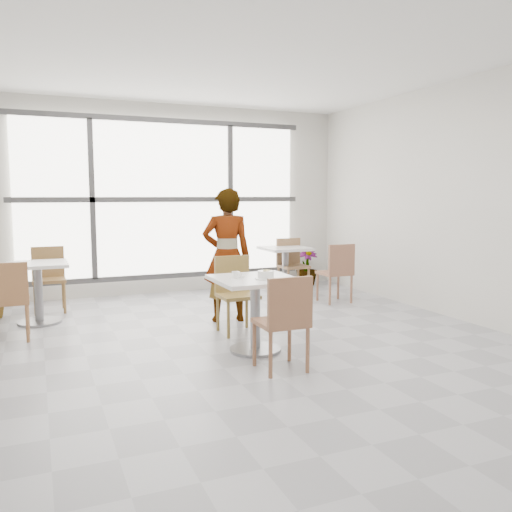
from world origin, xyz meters
name	(u,v)px	position (x,y,z in m)	size (l,w,h in m)	color
floor	(245,351)	(0.00, 0.00, 0.00)	(7.00, 7.00, 0.00)	#9E9EA5
ceiling	(244,43)	(0.00, 0.00, 3.00)	(7.00, 7.00, 0.00)	white
wall_back	(164,199)	(0.00, 3.50, 1.50)	(6.00, 6.00, 0.00)	silver
wall_right	(476,201)	(3.00, 0.00, 1.50)	(7.00, 7.00, 0.00)	silver
window	(164,199)	(0.00, 3.44, 1.50)	(4.60, 0.07, 2.52)	white
main_table	(255,300)	(0.10, -0.04, 0.52)	(0.80, 0.80, 0.75)	white
chair_near	(285,317)	(0.09, -0.73, 0.50)	(0.42, 0.42, 0.87)	#946144
chair_far	(235,289)	(0.19, 0.76, 0.50)	(0.42, 0.42, 0.87)	olive
oatmeal_bowl	(266,275)	(0.16, -0.17, 0.79)	(0.21, 0.21, 0.10)	white
coffee_cup	(236,275)	(-0.09, -0.01, 0.78)	(0.16, 0.13, 0.07)	white
person	(227,255)	(0.27, 1.28, 0.83)	(0.60, 0.40, 1.65)	black
bg_table_left	(38,284)	(-1.90, 2.05, 0.49)	(0.70, 0.70, 0.75)	white
bg_table_right	(285,264)	(1.72, 2.60, 0.49)	(0.70, 0.70, 0.75)	silver
bg_chair_left_near	(8,296)	(-2.21, 1.28, 0.50)	(0.42, 0.42, 0.87)	#92603A
bg_chair_left_far	(49,274)	(-1.77, 2.76, 0.50)	(0.42, 0.42, 0.87)	olive
bg_chair_right_near	(337,269)	(2.12, 1.67, 0.50)	(0.42, 0.42, 0.87)	#946149
bg_chair_right_far	(291,261)	(1.89, 2.72, 0.50)	(0.42, 0.42, 0.87)	#906B48
plant_right	(307,266)	(2.43, 3.20, 0.33)	(0.37, 0.37, 0.66)	#497B37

